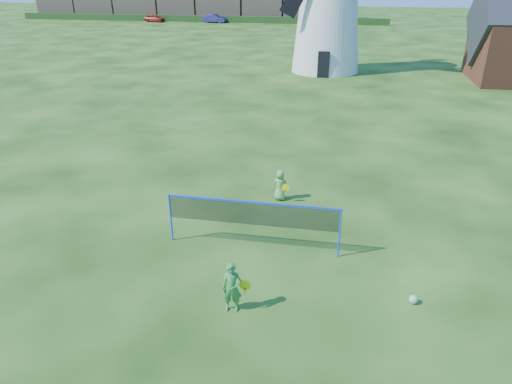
{
  "coord_description": "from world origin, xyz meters",
  "views": [
    {
      "loc": [
        2.46,
        -11.73,
        7.43
      ],
      "look_at": [
        0.2,
        0.5,
        1.5
      ],
      "focal_mm": 32.42,
      "sensor_mm": 36.0,
      "label": 1
    }
  ],
  "objects_px": {
    "player_boy": "(280,185)",
    "play_ball": "(413,299)",
    "car_left": "(155,18)",
    "car_right": "(215,18)",
    "player_girl": "(232,288)",
    "badminton_net": "(253,214)"
  },
  "relations": [
    {
      "from": "badminton_net",
      "to": "car_left",
      "type": "relative_size",
      "value": 1.45
    },
    {
      "from": "player_girl",
      "to": "car_left",
      "type": "distance_m",
      "value": 73.55
    },
    {
      "from": "car_left",
      "to": "car_right",
      "type": "bearing_deg",
      "value": -73.37
    },
    {
      "from": "car_right",
      "to": "play_ball",
      "type": "bearing_deg",
      "value": -153.56
    },
    {
      "from": "play_ball",
      "to": "car_left",
      "type": "height_order",
      "value": "car_left"
    },
    {
      "from": "player_boy",
      "to": "play_ball",
      "type": "distance_m",
      "value": 6.56
    },
    {
      "from": "car_right",
      "to": "car_left",
      "type": "bearing_deg",
      "value": 101.4
    },
    {
      "from": "play_ball",
      "to": "player_boy",
      "type": "bearing_deg",
      "value": 128.15
    },
    {
      "from": "player_boy",
      "to": "play_ball",
      "type": "bearing_deg",
      "value": 133.61
    },
    {
      "from": "player_girl",
      "to": "badminton_net",
      "type": "bearing_deg",
      "value": 83.68
    },
    {
      "from": "player_girl",
      "to": "play_ball",
      "type": "bearing_deg",
      "value": 6.55
    },
    {
      "from": "badminton_net",
      "to": "car_left",
      "type": "bearing_deg",
      "value": 113.99
    },
    {
      "from": "car_left",
      "to": "car_right",
      "type": "height_order",
      "value": "car_right"
    },
    {
      "from": "play_ball",
      "to": "car_right",
      "type": "bearing_deg",
      "value": 109.06
    },
    {
      "from": "player_girl",
      "to": "player_boy",
      "type": "distance_m",
      "value": 6.22
    },
    {
      "from": "play_ball",
      "to": "player_girl",
      "type": "bearing_deg",
      "value": -166.25
    },
    {
      "from": "badminton_net",
      "to": "player_girl",
      "type": "bearing_deg",
      "value": -89.11
    },
    {
      "from": "player_boy",
      "to": "play_ball",
      "type": "xyz_separation_m",
      "value": [
        4.04,
        -5.15,
        -0.45
      ]
    },
    {
      "from": "play_ball",
      "to": "car_left",
      "type": "distance_m",
      "value": 74.42
    },
    {
      "from": "player_boy",
      "to": "player_girl",
      "type": "bearing_deg",
      "value": 92.61
    },
    {
      "from": "badminton_net",
      "to": "car_right",
      "type": "relative_size",
      "value": 1.29
    },
    {
      "from": "player_girl",
      "to": "car_right",
      "type": "relative_size",
      "value": 0.34
    }
  ]
}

